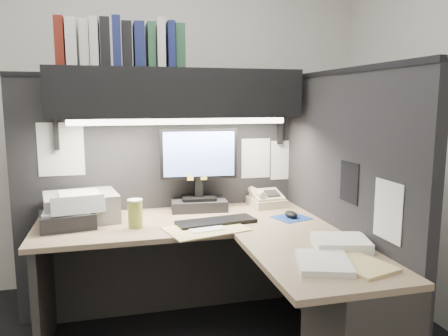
{
  "coord_description": "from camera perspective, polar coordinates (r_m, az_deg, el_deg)",
  "views": [
    {
      "loc": [
        -0.28,
        -2.02,
        1.46
      ],
      "look_at": [
        0.37,
        0.51,
        1.05
      ],
      "focal_mm": 35.0,
      "sensor_mm": 36.0,
      "label": 1
    }
  ],
  "objects": [
    {
      "name": "pinned_papers",
      "position": [
        2.71,
        0.81,
        0.27
      ],
      "size": [
        1.76,
        1.31,
        0.51
      ],
      "color": "white",
      "rests_on": "partition_back"
    },
    {
      "name": "task_light_tube",
      "position": [
        2.67,
        -5.65,
        6.06
      ],
      "size": [
        1.32,
        0.04,
        0.04
      ],
      "primitive_type": "cylinder",
      "rotation": [
        0.0,
        1.57,
        0.0
      ],
      "color": "white",
      "rests_on": "overhead_shelf"
    },
    {
      "name": "telephone",
      "position": [
        3.05,
        5.57,
        -4.12
      ],
      "size": [
        0.24,
        0.25,
        0.09
      ],
      "primitive_type": "cube",
      "rotation": [
        0.0,
        0.0,
        0.08
      ],
      "color": "#C2B595",
      "rests_on": "desk"
    },
    {
      "name": "manila_stack",
      "position": [
        2.06,
        17.54,
        -12.02
      ],
      "size": [
        0.27,
        0.31,
        0.02
      ],
      "primitive_type": "cube",
      "rotation": [
        0.0,
        0.0,
        0.27
      ],
      "color": "#D5BF77",
      "rests_on": "desk"
    },
    {
      "name": "paper_stack_a",
      "position": [
        2.28,
        15.01,
        -9.42
      ],
      "size": [
        0.31,
        0.29,
        0.05
      ],
      "primitive_type": "cube",
      "rotation": [
        0.0,
        0.0,
        -0.27
      ],
      "color": "white",
      "rests_on": "desk"
    },
    {
      "name": "keyboard",
      "position": [
        2.62,
        -1.03,
        -7.04
      ],
      "size": [
        0.49,
        0.23,
        0.02
      ],
      "primitive_type": "cube",
      "rotation": [
        0.0,
        0.0,
        0.15
      ],
      "color": "black",
      "rests_on": "desk"
    },
    {
      "name": "overhead_shelf",
      "position": [
        2.8,
        -6.15,
        9.66
      ],
      "size": [
        1.55,
        0.34,
        0.3
      ],
      "primitive_type": "cube",
      "color": "black",
      "rests_on": "partition_back"
    },
    {
      "name": "mouse",
      "position": [
        2.77,
        8.74,
        -5.99
      ],
      "size": [
        0.08,
        0.11,
        0.04
      ],
      "primitive_type": "ellipsoid",
      "rotation": [
        0.0,
        0.0,
        0.1
      ],
      "color": "black",
      "rests_on": "mousepad"
    },
    {
      "name": "printer",
      "position": [
        2.81,
        -18.18,
        -4.84
      ],
      "size": [
        0.47,
        0.42,
        0.17
      ],
      "primitive_type": "cube",
      "rotation": [
        0.0,
        0.0,
        0.17
      ],
      "color": "gray",
      "rests_on": "desk"
    },
    {
      "name": "partition_right",
      "position": [
        2.62,
        14.99,
        -6.0
      ],
      "size": [
        0.06,
        1.5,
        1.6
      ],
      "primitive_type": "cube",
      "color": "black",
      "rests_on": "floor"
    },
    {
      "name": "notebook_stack",
      "position": [
        2.69,
        -19.75,
        -6.37
      ],
      "size": [
        0.34,
        0.29,
        0.09
      ],
      "primitive_type": "cube",
      "rotation": [
        0.0,
        0.0,
        0.16
      ],
      "color": "black",
      "rests_on": "desk"
    },
    {
      "name": "coffee_cup",
      "position": [
        2.58,
        -11.52,
        -5.94
      ],
      "size": [
        0.1,
        0.1,
        0.16
      ],
      "primitive_type": "cylinder",
      "rotation": [
        0.0,
        0.0,
        -0.2
      ],
      "color": "#B5C04D",
      "rests_on": "desk"
    },
    {
      "name": "binder_row",
      "position": [
        2.8,
        -13.23,
        15.39
      ],
      "size": [
        0.74,
        0.26,
        0.29
      ],
      "color": "maroon",
      "rests_on": "overhead_shelf"
    },
    {
      "name": "mousepad",
      "position": [
        2.77,
        8.79,
        -6.45
      ],
      "size": [
        0.25,
        0.24,
        0.0
      ],
      "primitive_type": "cube",
      "rotation": [
        0.0,
        0.0,
        0.31
      ],
      "color": "navy",
      "rests_on": "desk"
    },
    {
      "name": "wall_front",
      "position": [
        0.6,
        13.29,
        -1.54
      ],
      "size": [
        3.5,
        0.04,
        2.7
      ],
      "primitive_type": "cube",
      "color": "silver",
      "rests_on": "floor"
    },
    {
      "name": "open_folder",
      "position": [
        2.5,
        -2.34,
        -7.98
      ],
      "size": [
        0.5,
        0.39,
        0.01
      ],
      "primitive_type": "cube",
      "rotation": [
        0.0,
        0.0,
        0.25
      ],
      "color": "#D5BF77",
      "rests_on": "desk"
    },
    {
      "name": "paper_stack_b",
      "position": [
        2.03,
        12.87,
        -11.95
      ],
      "size": [
        0.3,
        0.34,
        0.03
      ],
      "primitive_type": "cube",
      "rotation": [
        0.0,
        0.0,
        -0.32
      ],
      "color": "white",
      "rests_on": "desk"
    },
    {
      "name": "wall_back",
      "position": [
        3.53,
        -9.87,
        6.96
      ],
      "size": [
        3.5,
        0.04,
        2.7
      ],
      "primitive_type": "cube",
      "color": "silver",
      "rests_on": "floor"
    },
    {
      "name": "monitor",
      "position": [
        2.9,
        -3.33,
        -1.32
      ],
      "size": [
        0.51,
        0.25,
        0.55
      ],
      "rotation": [
        0.0,
        0.0,
        -0.09
      ],
      "color": "black",
      "rests_on": "desk"
    },
    {
      "name": "desk",
      "position": [
        2.37,
        4.58,
        -16.56
      ],
      "size": [
        1.7,
        1.53,
        0.73
      ],
      "color": "#9C8163",
      "rests_on": "floor"
    },
    {
      "name": "partition_back",
      "position": [
        3.04,
        -8.19,
        -3.74
      ],
      "size": [
        1.9,
        0.06,
        1.6
      ],
      "primitive_type": "cube",
      "color": "black",
      "rests_on": "floor"
    }
  ]
}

